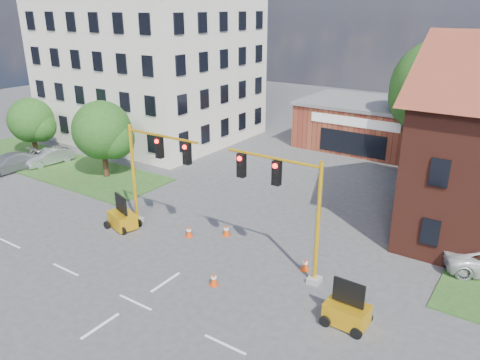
{
  "coord_description": "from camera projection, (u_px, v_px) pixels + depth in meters",
  "views": [
    {
      "loc": [
        13.93,
        -12.13,
        12.6
      ],
      "look_at": [
        -1.05,
        10.0,
        2.6
      ],
      "focal_mm": 35.0,
      "sensor_mm": 36.0,
      "label": 1
    }
  ],
  "objects": [
    {
      "name": "tree_large",
      "position": [
        448.0,
        93.0,
        36.34
      ],
      "size": [
        8.4,
        8.0,
        10.46
      ],
      "color": "#351E13",
      "rests_on": "ground"
    },
    {
      "name": "cone_b",
      "position": [
        226.0,
        230.0,
        27.16
      ],
      "size": [
        0.4,
        0.4,
        0.7
      ],
      "color": "#D83E0B",
      "rests_on": "ground"
    },
    {
      "name": "sedan_silver_rear",
      "position": [
        8.0,
        163.0,
        37.56
      ],
      "size": [
        2.25,
        5.0,
        1.42
      ],
      "primitive_type": "imported",
      "rotation": [
        0.0,
        0.0,
        -0.05
      ],
      "color": "#9EA1A6",
      "rests_on": "ground"
    },
    {
      "name": "trailer_west",
      "position": [
        122.0,
        218.0,
        28.02
      ],
      "size": [
        2.05,
        1.67,
        2.02
      ],
      "rotation": [
        0.0,
        0.0,
        -0.31
      ],
      "color": "yellow",
      "rests_on": "ground"
    },
    {
      "name": "signal_mast_east",
      "position": [
        287.0,
        201.0,
        22.13
      ],
      "size": [
        5.3,
        0.6,
        6.2
      ],
      "color": "gray",
      "rests_on": "ground"
    },
    {
      "name": "cone_d",
      "position": [
        305.0,
        264.0,
        23.59
      ],
      "size": [
        0.4,
        0.4,
        0.7
      ],
      "color": "#D83E0B",
      "rests_on": "ground"
    },
    {
      "name": "brick_shop",
      "position": [
        369.0,
        125.0,
        43.63
      ],
      "size": [
        12.4,
        8.4,
        4.3
      ],
      "color": "maroon",
      "rests_on": "ground"
    },
    {
      "name": "sedan_silver_front",
      "position": [
        49.0,
        157.0,
        39.33
      ],
      "size": [
        1.97,
        4.2,
        1.33
      ],
      "primitive_type": "imported",
      "rotation": [
        0.0,
        0.0,
        -0.14
      ],
      "color": "#9EA1A6",
      "rests_on": "ground"
    },
    {
      "name": "tree_nw_front",
      "position": [
        105.0,
        132.0,
        35.31
      ],
      "size": [
        4.68,
        4.45,
        5.99
      ],
      "color": "#351E13",
      "rests_on": "ground"
    },
    {
      "name": "lane_markings",
      "position": [
        81.0,
        339.0,
        18.81
      ],
      "size": [
        60.0,
        36.0,
        0.01
      ],
      "primitive_type": null,
      "color": "white",
      "rests_on": "ground"
    },
    {
      "name": "signal_mast_west",
      "position": [
        153.0,
        167.0,
        26.7
      ],
      "size": [
        5.3,
        0.6,
        6.2
      ],
      "color": "gray",
      "rests_on": "ground"
    },
    {
      "name": "trailer_east",
      "position": [
        347.0,
        312.0,
        19.47
      ],
      "size": [
        1.79,
        1.23,
        2.0
      ],
      "rotation": [
        0.0,
        0.0,
        -0.03
      ],
      "color": "yellow",
      "rests_on": "ground"
    },
    {
      "name": "grass_verge_nw",
      "position": [
        54.0,
        164.0,
        39.38
      ],
      "size": [
        22.0,
        6.0,
        0.08
      ],
      "primitive_type": "cube",
      "color": "#24491B",
      "rests_on": "ground"
    },
    {
      "name": "cone_a",
      "position": [
        189.0,
        231.0,
        27.03
      ],
      "size": [
        0.4,
        0.4,
        0.7
      ],
      "color": "#D83E0B",
      "rests_on": "ground"
    },
    {
      "name": "cone_c",
      "position": [
        214.0,
        279.0,
        22.32
      ],
      "size": [
        0.4,
        0.4,
        0.7
      ],
      "color": "#D83E0B",
      "rests_on": "ground"
    },
    {
      "name": "tree_nw_rear",
      "position": [
        33.0,
        122.0,
        41.18
      ],
      "size": [
        4.14,
        3.94,
        5.07
      ],
      "color": "#351E13",
      "rests_on": "ground"
    },
    {
      "name": "ground",
      "position": [
        135.0,
        302.0,
        21.14
      ],
      "size": [
        120.0,
        120.0,
        0.0
      ],
      "primitive_type": "plane",
      "color": "#424244",
      "rests_on": "ground"
    },
    {
      "name": "office_block",
      "position": [
        146.0,
        31.0,
        45.01
      ],
      "size": [
        18.4,
        15.4,
        20.6
      ],
      "color": "silver",
      "rests_on": "ground"
    }
  ]
}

